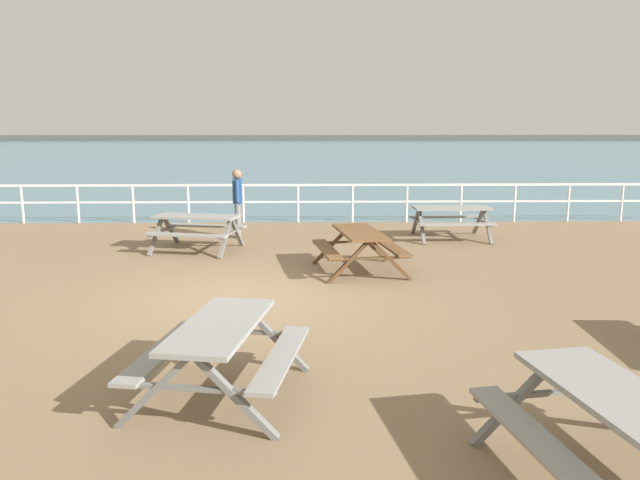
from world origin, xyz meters
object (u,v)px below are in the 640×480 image
(picnic_table_near_right, at_px, (451,215))
(picnic_table_mid_centre, at_px, (360,241))
(picnic_table_near_left, at_px, (220,341))
(picnic_table_far_left, at_px, (614,415))
(visitor, at_px, (237,199))
(picnic_table_seaward, at_px, (197,224))

(picnic_table_near_right, xyz_separation_m, picnic_table_mid_centre, (-2.49, -3.34, 0.00))
(picnic_table_near_left, distance_m, picnic_table_mid_centre, 5.72)
(picnic_table_near_right, relative_size, picnic_table_far_left, 0.90)
(picnic_table_near_left, distance_m, visitor, 9.06)
(picnic_table_near_left, xyz_separation_m, picnic_table_far_left, (3.16, -1.69, 0.00))
(picnic_table_mid_centre, height_order, picnic_table_far_left, same)
(picnic_table_mid_centre, bearing_deg, picnic_table_near_left, 152.48)
(picnic_table_near_right, distance_m, visitor, 5.16)
(picnic_table_far_left, height_order, visitor, visitor)
(visitor, bearing_deg, picnic_table_near_left, -90.69)
(visitor, bearing_deg, picnic_table_seaward, -120.72)
(visitor, bearing_deg, picnic_table_far_left, -75.44)
(picnic_table_seaward, bearing_deg, picnic_table_near_left, -66.40)
(picnic_table_far_left, relative_size, visitor, 1.21)
(picnic_table_mid_centre, bearing_deg, picnic_table_far_left, -178.15)
(picnic_table_seaward, bearing_deg, picnic_table_mid_centre, -19.15)
(picnic_table_near_left, height_order, visitor, visitor)
(picnic_table_mid_centre, relative_size, picnic_table_far_left, 0.99)
(picnic_table_near_right, distance_m, picnic_table_far_left, 10.51)
(picnic_table_near_left, xyz_separation_m, visitor, (-0.79, 9.02, 0.36))
(picnic_table_near_right, xyz_separation_m, picnic_table_seaward, (-5.87, -1.29, 0.00))
(picnic_table_near_right, bearing_deg, picnic_table_far_left, -97.05)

